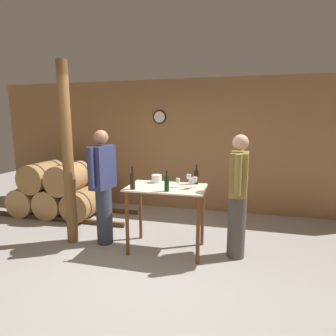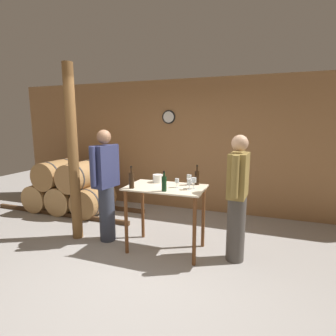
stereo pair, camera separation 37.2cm
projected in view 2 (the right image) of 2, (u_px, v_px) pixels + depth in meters
name	position (u px, v px, depth m)	size (l,w,h in m)	color
ground_plane	(141.00, 268.00, 3.34)	(14.00, 14.00, 0.00)	#9E9993
back_wall	(191.00, 146.00, 5.43)	(8.40, 0.08, 2.70)	#996B42
barrel_rack	(69.00, 189.00, 5.45)	(3.12, 0.83, 1.07)	#4C331E
tasting_table	(166.00, 200.00, 3.71)	(1.10, 0.67, 0.95)	beige
wooden_post	(73.00, 154.00, 4.02)	(0.16, 0.16, 2.70)	brown
wine_bottle_far_left	(132.00, 180.00, 3.57)	(0.07, 0.07, 0.31)	black
wine_bottle_left	(164.00, 183.00, 3.42)	(0.06, 0.06, 0.27)	black
wine_bottle_center	(197.00, 177.00, 3.77)	(0.07, 0.07, 0.29)	black
wine_glass_near_left	(177.00, 181.00, 3.62)	(0.06, 0.06, 0.13)	silver
wine_glass_near_center	(189.00, 177.00, 3.75)	(0.07, 0.07, 0.15)	silver
wine_glass_near_right	(189.00, 182.00, 3.49)	(0.07, 0.07, 0.15)	silver
wine_glass_far_side	(194.00, 180.00, 3.55)	(0.07, 0.07, 0.15)	silver
ice_bucket	(158.00, 178.00, 3.93)	(0.15, 0.15, 0.12)	white
person_host	(106.00, 183.00, 4.00)	(0.29, 0.58, 1.73)	#333847
person_visitor_with_scarf	(237.00, 196.00, 3.40)	(0.25, 0.59, 1.68)	#4C4742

